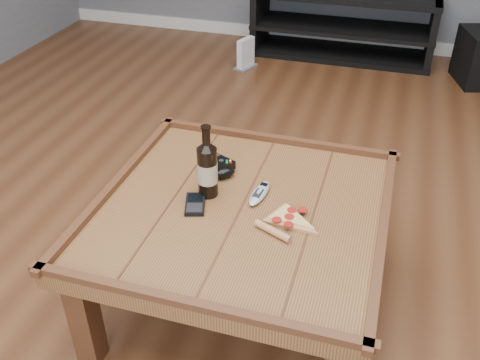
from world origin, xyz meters
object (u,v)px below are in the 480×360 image
(media_console, at_px, (343,25))
(game_controller, at_px, (217,166))
(beer_bottle, at_px, (207,168))
(pizza_slice, at_px, (287,221))
(smartphone, at_px, (195,204))
(coffee_table, at_px, (241,220))
(remote_control, at_px, (259,193))
(game_console, at_px, (246,55))

(media_console, distance_m, game_controller, 2.57)
(beer_bottle, height_order, game_controller, beer_bottle)
(game_controller, relative_size, pizza_slice, 0.58)
(beer_bottle, height_order, smartphone, beer_bottle)
(media_console, bearing_deg, coffee_table, -90.00)
(beer_bottle, bearing_deg, media_console, 87.09)
(media_console, height_order, smartphone, media_console)
(remote_control, bearing_deg, pizza_slice, -37.73)
(smartphone, bearing_deg, media_console, 69.11)
(beer_bottle, distance_m, smartphone, 0.13)
(media_console, distance_m, beer_bottle, 2.73)
(smartphone, bearing_deg, coffee_table, -3.05)
(beer_bottle, distance_m, game_controller, 0.18)
(coffee_table, bearing_deg, game_controller, 128.71)
(coffee_table, distance_m, media_console, 2.75)
(coffee_table, height_order, pizza_slice, same)
(coffee_table, height_order, beer_bottle, beer_bottle)
(coffee_table, xyz_separation_m, remote_control, (0.04, 0.08, 0.07))
(remote_control, bearing_deg, media_console, 96.84)
(coffee_table, relative_size, game_controller, 6.26)
(remote_control, bearing_deg, beer_bottle, -161.10)
(coffee_table, relative_size, game_console, 4.48)
(game_controller, relative_size, game_console, 0.72)
(beer_bottle, relative_size, game_controller, 1.69)
(smartphone, xyz_separation_m, remote_control, (0.20, 0.12, 0.00))
(coffee_table, distance_m, remote_control, 0.12)
(media_console, height_order, remote_control, media_console)
(coffee_table, relative_size, remote_control, 6.16)
(beer_bottle, bearing_deg, remote_control, 12.98)
(game_controller, bearing_deg, smartphone, -66.45)
(game_console, bearing_deg, smartphone, -57.47)
(beer_bottle, bearing_deg, pizza_slice, -14.69)
(coffee_table, distance_m, beer_bottle, 0.22)
(game_controller, xyz_separation_m, game_console, (-0.50, 2.09, -0.37))
(remote_control, distance_m, game_console, 2.34)
(smartphone, relative_size, game_console, 0.60)
(remote_control, xyz_separation_m, game_console, (-0.70, 2.20, -0.36))
(game_controller, height_order, game_console, game_controller)
(game_controller, bearing_deg, coffee_table, -27.33)
(game_controller, bearing_deg, beer_bottle, -59.16)
(pizza_slice, relative_size, remote_control, 1.70)
(media_console, bearing_deg, pizza_slice, -86.48)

